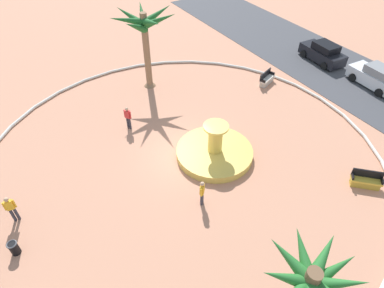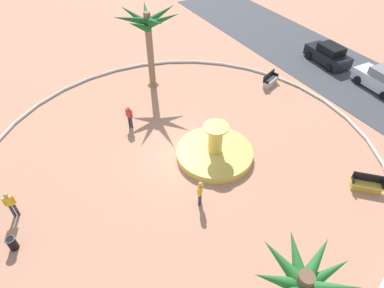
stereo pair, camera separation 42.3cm
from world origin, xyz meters
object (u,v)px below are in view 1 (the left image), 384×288
(trash_bin, at_px, (14,248))
(parked_car_leftmost, at_px, (323,53))
(fountain, at_px, (215,151))
(person_pedestrian_stroll, at_px, (128,117))
(parked_car_second, at_px, (376,77))
(palm_tree_near_fountain, at_px, (144,30))
(palm_tree_by_curb, at_px, (309,285))
(bench_east, at_px, (366,181))
(person_cyclist_helmet, at_px, (11,208))
(person_cyclist_photo, at_px, (202,192))
(bench_north, at_px, (267,80))

(trash_bin, distance_m, parked_car_leftmost, 26.53)
(fountain, relative_size, person_pedestrian_stroll, 2.76)
(parked_car_leftmost, height_order, parked_car_second, same)
(palm_tree_near_fountain, relative_size, palm_tree_by_curb, 1.35)
(trash_bin, xyz_separation_m, parked_car_leftmost, (-5.66, 25.92, 0.39))
(trash_bin, bearing_deg, bench_east, 71.77)
(person_cyclist_helmet, height_order, person_cyclist_photo, person_cyclist_helmet)
(person_cyclist_photo, bearing_deg, bench_north, 124.41)
(bench_east, relative_size, parked_car_second, 0.37)
(fountain, bearing_deg, trash_bin, -86.80)
(palm_tree_near_fountain, distance_m, person_cyclist_helmet, 14.05)
(person_cyclist_helmet, bearing_deg, palm_tree_near_fountain, 125.32)
(bench_north, relative_size, parked_car_leftmost, 0.41)
(bench_east, height_order, person_cyclist_photo, person_cyclist_photo)
(palm_tree_by_curb, bearing_deg, bench_east, 110.24)
(trash_bin, bearing_deg, parked_car_leftmost, 102.33)
(person_cyclist_helmet, distance_m, parked_car_second, 25.93)
(bench_north, distance_m, person_cyclist_helmet, 19.36)
(palm_tree_by_curb, xyz_separation_m, person_cyclist_helmet, (-10.61, -8.16, -2.28))
(bench_north, height_order, person_cyclist_helmet, person_cyclist_helmet)
(fountain, distance_m, parked_car_leftmost, 15.43)
(bench_east, distance_m, parked_car_second, 11.23)
(parked_car_leftmost, bearing_deg, bench_north, -86.75)
(trash_bin, distance_m, parked_car_second, 26.28)
(bench_north, bearing_deg, palm_tree_by_curb, -37.84)
(person_cyclist_helmet, distance_m, parked_car_leftmost, 25.83)
(bench_east, height_order, parked_car_second, parked_car_second)
(palm_tree_near_fountain, xyz_separation_m, person_cyclist_helmet, (7.86, -11.10, -3.55))
(person_cyclist_photo, xyz_separation_m, person_pedestrian_stroll, (-7.71, -0.74, 0.03))
(fountain, xyz_separation_m, parked_car_second, (-0.10, 14.92, 0.46))
(person_pedestrian_stroll, height_order, parked_car_leftmost, parked_car_leftmost)
(bench_east, height_order, bench_north, same)
(palm_tree_by_curb, xyz_separation_m, person_pedestrian_stroll, (-14.43, -0.51, -2.29))
(parked_car_second, bearing_deg, person_cyclist_photo, -81.11)
(bench_east, bearing_deg, person_cyclist_photo, -113.57)
(palm_tree_by_curb, distance_m, person_cyclist_photo, 7.11)
(person_cyclist_photo, bearing_deg, parked_car_leftmost, 114.08)
(trash_bin, distance_m, person_pedestrian_stroll, 9.85)
(person_pedestrian_stroll, bearing_deg, bench_north, 87.93)
(bench_north, distance_m, trash_bin, 20.12)
(trash_bin, bearing_deg, palm_tree_near_fountain, 130.41)
(bench_north, distance_m, parked_car_leftmost, 6.53)
(palm_tree_near_fountain, height_order, person_pedestrian_stroll, palm_tree_near_fountain)
(palm_tree_near_fountain, distance_m, bench_north, 10.02)
(bench_east, xyz_separation_m, person_cyclist_photo, (-3.60, -8.24, 0.55))
(palm_tree_near_fountain, height_order, parked_car_leftmost, palm_tree_near_fountain)
(trash_bin, xyz_separation_m, parked_car_second, (-0.74, 26.26, 0.39))
(parked_car_second, bearing_deg, palm_tree_near_fountain, -121.34)
(trash_bin, height_order, parked_car_leftmost, parked_car_leftmost)
(palm_tree_by_curb, xyz_separation_m, person_cyclist_photo, (-6.72, 0.23, -2.32))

